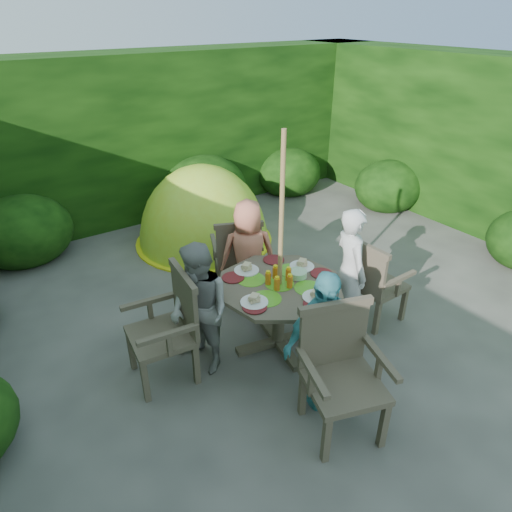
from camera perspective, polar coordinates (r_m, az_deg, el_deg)
ground at (r=5.12m, az=6.09°, el=-8.25°), size 60.00×60.00×0.00m
hedge_enclosure at (r=5.48m, az=-2.30°, el=9.35°), size 9.00×9.00×2.50m
patio_table at (r=4.45m, az=2.97°, el=-4.72°), size 1.47×1.47×0.87m
parasol_pole at (r=4.20m, az=3.09°, el=0.84°), size 0.05×0.05×2.20m
garden_chair_right at (r=5.01m, az=14.42°, el=-3.04°), size 0.52×0.58×0.94m
garden_chair_left at (r=4.22m, az=-10.79°, el=-8.60°), size 0.61×0.66×1.01m
garden_chair_back at (r=5.37m, az=-2.34°, el=0.19°), size 0.71×0.68×0.94m
garden_chair_front at (r=3.75m, az=10.47°, el=-13.81°), size 0.76×0.72×1.04m
child_right at (r=4.77m, az=11.65°, el=-1.83°), size 0.46×0.58×1.37m
child_left at (r=4.20m, az=-7.02°, el=-6.68°), size 0.55×0.68×1.29m
child_back at (r=5.06m, az=-0.98°, el=0.12°), size 0.74×0.64×1.28m
child_front at (r=3.87m, az=8.14°, el=-10.31°), size 0.76×0.33×1.29m
dome_tent at (r=6.84m, az=-6.39°, el=1.91°), size 2.20×2.20×2.29m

